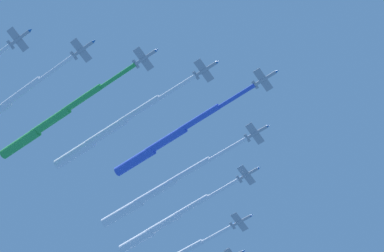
{
  "coord_description": "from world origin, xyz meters",
  "views": [
    {
      "loc": [
        115.24,
        -80.25,
        8.46
      ],
      "look_at": [
        0.0,
        0.0,
        215.25
      ],
      "focal_mm": 67.63,
      "sensor_mm": 36.0,
      "label": 1
    }
  ],
  "objects_px": {
    "jet_port_mid": "(163,224)",
    "jet_starboard_mid": "(50,122)",
    "jet_port_inner": "(154,193)",
    "jet_starboard_inner": "(105,133)",
    "jet_lead": "(165,141)"
  },
  "relations": [
    {
      "from": "jet_lead",
      "to": "jet_port_mid",
      "type": "distance_m",
      "value": 39.2
    },
    {
      "from": "jet_port_mid",
      "to": "jet_starboard_mid",
      "type": "relative_size",
      "value": 0.94
    },
    {
      "from": "jet_starboard_mid",
      "to": "jet_port_inner",
      "type": "bearing_deg",
      "value": 95.21
    },
    {
      "from": "jet_lead",
      "to": "jet_starboard_mid",
      "type": "xyz_separation_m",
      "value": [
        -16.3,
        -37.53,
        -0.27
      ]
    },
    {
      "from": "jet_port_inner",
      "to": "jet_port_mid",
      "type": "distance_m",
      "value": 17.83
    },
    {
      "from": "jet_lead",
      "to": "jet_port_mid",
      "type": "xyz_separation_m",
      "value": [
        -33.1,
        21.01,
        -0.05
      ]
    },
    {
      "from": "jet_starboard_inner",
      "to": "jet_starboard_mid",
      "type": "bearing_deg",
      "value": -112.81
    },
    {
      "from": "jet_port_inner",
      "to": "jet_port_mid",
      "type": "height_order",
      "value": "jet_port_mid"
    },
    {
      "from": "jet_port_inner",
      "to": "jet_starboard_mid",
      "type": "distance_m",
      "value": 46.39
    },
    {
      "from": "jet_starboard_mid",
      "to": "jet_port_mid",
      "type": "bearing_deg",
      "value": 106.01
    },
    {
      "from": "jet_port_mid",
      "to": "jet_starboard_mid",
      "type": "bearing_deg",
      "value": -73.99
    },
    {
      "from": "jet_starboard_mid",
      "to": "jet_lead",
      "type": "bearing_deg",
      "value": 66.52
    },
    {
      "from": "jet_port_inner",
      "to": "jet_starboard_inner",
      "type": "relative_size",
      "value": 1.05
    },
    {
      "from": "jet_port_mid",
      "to": "jet_port_inner",
      "type": "bearing_deg",
      "value": -44.54
    },
    {
      "from": "jet_lead",
      "to": "jet_starboard_mid",
      "type": "distance_m",
      "value": 40.92
    }
  ]
}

